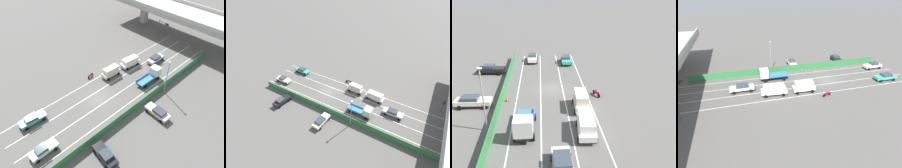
{
  "view_description": "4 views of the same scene",
  "coord_description": "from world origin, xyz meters",
  "views": [
    {
      "loc": [
        23.11,
        -18.23,
        29.47
      ],
      "look_at": [
        0.31,
        3.36,
        1.94
      ],
      "focal_mm": 33.79,
      "sensor_mm": 36.0,
      "label": 1
    },
    {
      "loc": [
        31.01,
        21.45,
        31.5
      ],
      "look_at": [
        -2.57,
        1.58,
        1.28
      ],
      "focal_mm": 27.96,
      "sensor_mm": 36.0,
      "label": 2
    },
    {
      "loc": [
        1.33,
        35.59,
        15.81
      ],
      "look_at": [
        -1.7,
        2.55,
        1.78
      ],
      "focal_mm": 40.63,
      "sensor_mm": 36.0,
      "label": 3
    },
    {
      "loc": [
        -35.15,
        18.42,
        18.44
      ],
      "look_at": [
        -2.0,
        9.0,
        1.24
      ],
      "focal_mm": 31.52,
      "sensor_mm": 36.0,
      "label": 4
    }
  ],
  "objects": [
    {
      "name": "motorcycle",
      "position": [
        -6.34,
        3.09,
        0.46
      ],
      "size": [
        0.83,
        1.88,
        0.93
      ],
      "color": "black",
      "rests_on": "ground"
    },
    {
      "name": "parked_sedan_dark",
      "position": [
        10.35,
        -7.54,
        0.9
      ],
      "size": [
        4.73,
        2.41,
        1.64
      ],
      "color": "black",
      "rests_on": "ground"
    },
    {
      "name": "traffic_light",
      "position": [
        -5.89,
        27.68,
        3.83
      ],
      "size": [
        3.35,
        0.89,
        5.41
      ],
      "color": "#47474C",
      "rests_on": "ground"
    },
    {
      "name": "traffic_cone",
      "position": [
        6.3,
        3.69,
        0.35
      ],
      "size": [
        0.47,
        0.47,
        0.75
      ],
      "color": "orange",
      "rests_on": "ground"
    },
    {
      "name": "car_van_cream",
      "position": [
        -3.52,
        6.67,
        1.26
      ],
      "size": [
        2.12,
        4.39,
        2.23
      ],
      "color": "beige",
      "rests_on": "ground"
    },
    {
      "name": "car_sedan_white",
      "position": [
        3.21,
        -13.84,
        0.86
      ],
      "size": [
        1.97,
        4.43,
        1.56
      ],
      "color": "white",
      "rests_on": "ground"
    },
    {
      "name": "lane_line_mid_right",
      "position": [
        1.67,
        6.45,
        0.0
      ],
      "size": [
        0.14,
        48.89,
        0.01
      ],
      "primitive_type": "cube",
      "color": "silver",
      "rests_on": "ground"
    },
    {
      "name": "car_van_white",
      "position": [
        -3.21,
        12.47,
        1.21
      ],
      "size": [
        2.38,
        4.94,
        2.12
      ],
      "color": "silver",
      "rests_on": "ground"
    },
    {
      "name": "street_lamp",
      "position": [
        7.68,
        10.85,
        4.51
      ],
      "size": [
        0.6,
        0.36,
        7.47
      ],
      "color": "gray",
      "rests_on": "ground"
    },
    {
      "name": "parked_sedan_cream",
      "position": [
        10.58,
        4.93,
        0.87
      ],
      "size": [
        4.77,
        2.19,
        1.52
      ],
      "color": "beige",
      "rests_on": "ground"
    },
    {
      "name": "lane_line_mid_left",
      "position": [
        -1.67,
        6.45,
        0.0
      ],
      "size": [
        0.14,
        48.89,
        0.01
      ],
      "primitive_type": "cube",
      "color": "silver",
      "rests_on": "ground"
    },
    {
      "name": "lane_line_left_edge",
      "position": [
        -5.02,
        6.45,
        0.0
      ],
      "size": [
        0.14,
        48.89,
        0.01
      ],
      "primitive_type": "cube",
      "color": "silver",
      "rests_on": "ground"
    },
    {
      "name": "lane_line_right_edge",
      "position": [
        5.02,
        6.45,
        0.0
      ],
      "size": [
        0.14,
        48.89,
        0.01
      ],
      "primitive_type": "cube",
      "color": "silver",
      "rests_on": "ground"
    },
    {
      "name": "car_taxi_teal",
      "position": [
        -3.4,
        -12.18,
        0.86
      ],
      "size": [
        2.06,
        4.71,
        1.51
      ],
      "color": "teal",
      "rests_on": "ground"
    },
    {
      "name": "car_sedan_silver",
      "position": [
        -0.14,
        18.16,
        0.86
      ],
      "size": [
        1.99,
        4.7,
        1.51
      ],
      "color": "#B7BABC",
      "rests_on": "ground"
    },
    {
      "name": "elevated_overpass",
      "position": [
        0.0,
        32.89,
        6.55
      ],
      "size": [
        50.78,
        10.38,
        8.17
      ],
      "color": "#A09E99",
      "rests_on": "ground"
    },
    {
      "name": "flatbed_truck_blue",
      "position": [
        3.45,
        12.3,
        1.36
      ],
      "size": [
        2.33,
        6.03,
        2.68
      ],
      "color": "black",
      "rests_on": "ground"
    },
    {
      "name": "ground_plane",
      "position": [
        0.0,
        0.0,
        0.0
      ],
      "size": [
        300.0,
        300.0,
        0.0
      ],
      "primitive_type": "plane",
      "color": "#565451"
    },
    {
      "name": "green_fence",
      "position": [
        6.96,
        6.45,
        0.79
      ],
      "size": [
        0.1,
        44.99,
        1.58
      ],
      "color": "#2D753D",
      "rests_on": "ground"
    }
  ]
}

